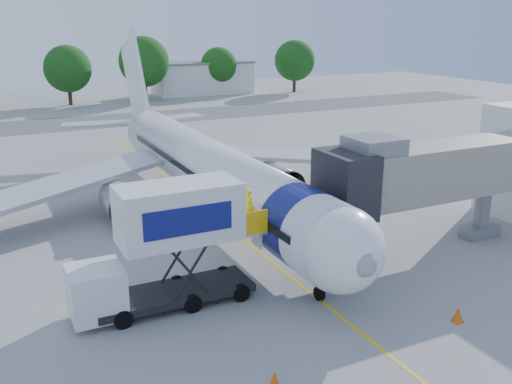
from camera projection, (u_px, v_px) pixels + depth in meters
name	position (u px, v px, depth m)	size (l,w,h in m)	color
ground	(233.00, 232.00, 33.83)	(160.00, 160.00, 0.00)	#9C9C99
guidance_line	(233.00, 232.00, 33.83)	(0.15, 70.00, 0.01)	yellow
taxiway_strip	(94.00, 122.00, 69.87)	(120.00, 10.00, 0.01)	#59595B
aircraft	(207.00, 168.00, 36.50)	(34.17, 37.73, 11.35)	white
jet_bridge	(425.00, 173.00, 29.93)	(13.90, 3.20, 6.60)	gray
catering_hiloader	(165.00, 247.00, 24.36)	(8.50, 2.44, 5.50)	black
safety_cone_a	(458.00, 314.00, 23.73)	(0.43, 0.43, 0.69)	#DC580B
safety_cone_b	(274.00, 380.00, 19.47)	(0.42, 0.42, 0.67)	#DC580B
outbuilding_right	(202.00, 77.00, 95.55)	(16.40, 7.40, 5.30)	silver
tree_d	(68.00, 69.00, 81.80)	(6.74, 6.74, 8.59)	#382314
tree_e	(144.00, 62.00, 86.37)	(7.59, 7.59, 9.67)	#382314
tree_f	(219.00, 66.00, 94.33)	(6.02, 6.02, 7.67)	#382314
tree_g	(295.00, 61.00, 96.68)	(6.84, 6.84, 8.72)	#382314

